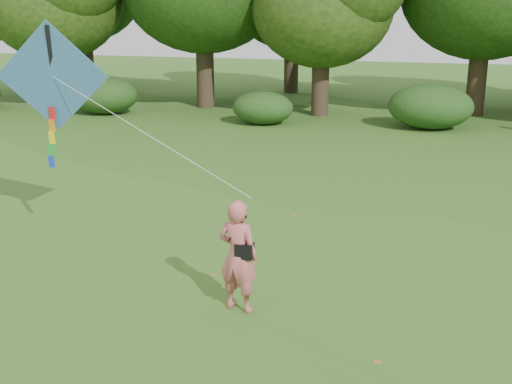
# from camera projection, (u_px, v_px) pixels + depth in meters

# --- Properties ---
(ground) EXTENTS (100.00, 100.00, 0.00)m
(ground) POSITION_uv_depth(u_px,v_px,m) (237.00, 307.00, 11.11)
(ground) COLOR #265114
(ground) RESTS_ON ground
(man_kite_flyer) EXTENTS (0.80, 0.61, 1.96)m
(man_kite_flyer) POSITION_uv_depth(u_px,v_px,m) (238.00, 256.00, 10.78)
(man_kite_flyer) COLOR #C25B5B
(man_kite_flyer) RESTS_ON ground
(crossbody_bag) EXTENTS (0.43, 0.20, 0.74)m
(crossbody_bag) POSITION_uv_depth(u_px,v_px,m) (244.00, 250.00, 10.68)
(crossbody_bag) COLOR black
(crossbody_bag) RESTS_ON ground
(flying_kite) EXTENTS (5.91, 2.39, 3.07)m
(flying_kite) POSITION_uv_depth(u_px,v_px,m) (53.00, 79.00, 13.06)
(flying_kite) COLOR #2560A3
(flying_kite) RESTS_ON ground
(shrub_band) EXTENTS (39.15, 3.22, 1.88)m
(shrub_band) POSITION_uv_depth(u_px,v_px,m) (340.00, 106.00, 27.34)
(shrub_band) COLOR #264919
(shrub_band) RESTS_ON ground
(fallen_leaves) EXTENTS (9.73, 13.10, 0.01)m
(fallen_leaves) POSITION_uv_depth(u_px,v_px,m) (300.00, 198.00, 17.35)
(fallen_leaves) COLOR olive
(fallen_leaves) RESTS_ON ground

